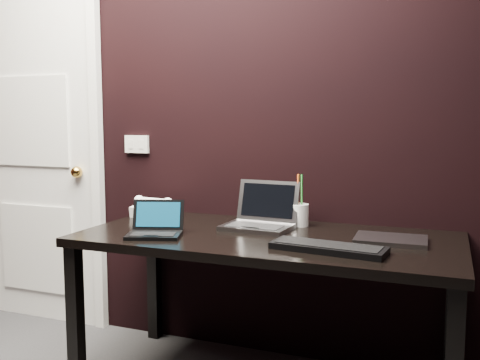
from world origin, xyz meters
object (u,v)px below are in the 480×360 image
at_px(desk, 267,252).
at_px(mobile_phone, 154,215).
at_px(netbook, 155,229).
at_px(silver_laptop, 260,220).
at_px(closed_laptop, 391,240).
at_px(door, 35,154).
at_px(desk_phone, 154,209).
at_px(ext_keyboard, 328,248).
at_px(pen_cup, 300,214).

bearing_deg(desk, mobile_phone, 171.05).
relative_size(netbook, silver_laptop, 0.87).
bearing_deg(closed_laptop, door, 171.77).
xyz_separation_m(silver_laptop, desk_phone, (-0.63, 0.08, 0.00)).
bearing_deg(netbook, ext_keyboard, 0.15).
relative_size(netbook, desk_phone, 1.16).
distance_m(door, ext_keyboard, 2.07).
bearing_deg(desk, door, 167.18).
distance_m(door, desk_phone, 0.99).
height_order(door, closed_laptop, door).
bearing_deg(silver_laptop, ext_keyboard, -39.18).
relative_size(desk, closed_laptop, 5.56).
height_order(silver_laptop, ext_keyboard, silver_laptop).
distance_m(closed_laptop, pen_cup, 0.50).
height_order(closed_laptop, desk_phone, desk_phone).
xyz_separation_m(desk_phone, pen_cup, (0.80, 0.04, 0.02)).
bearing_deg(ext_keyboard, pen_cup, 117.90).
bearing_deg(mobile_phone, desk, -8.95).
xyz_separation_m(silver_laptop, pen_cup, (0.16, 0.12, 0.02)).
xyz_separation_m(desk_phone, mobile_phone, (0.07, -0.11, -0.01)).
xyz_separation_m(ext_keyboard, closed_laptop, (0.22, 0.25, -0.00)).
height_order(closed_laptop, pen_cup, pen_cup).
distance_m(silver_laptop, pen_cup, 0.21).
xyz_separation_m(silver_laptop, mobile_phone, (-0.56, -0.03, -0.01)).
bearing_deg(pen_cup, desk_phone, -177.17).
relative_size(netbook, closed_laptop, 0.95).
height_order(mobile_phone, pen_cup, pen_cup).
distance_m(netbook, closed_laptop, 1.04).
bearing_deg(ext_keyboard, desk_phone, 158.38).
bearing_deg(closed_laptop, desk, -173.76).
height_order(ext_keyboard, mobile_phone, mobile_phone).
bearing_deg(desk, pen_cup, 71.82).
xyz_separation_m(door, mobile_phone, (1.00, -0.27, -0.27)).
distance_m(silver_laptop, ext_keyboard, 0.52).
relative_size(closed_laptop, desk_phone, 1.23).
bearing_deg(desk_phone, mobile_phone, -59.43).
bearing_deg(desk_phone, door, 170.37).
bearing_deg(door, desk_phone, -9.63).
xyz_separation_m(door, pen_cup, (1.73, -0.12, -0.24)).
distance_m(silver_laptop, mobile_phone, 0.56).
height_order(silver_laptop, closed_laptop, silver_laptop).
xyz_separation_m(silver_laptop, closed_laptop, (0.62, -0.08, -0.03)).
distance_m(desk_phone, mobile_phone, 0.13).
distance_m(closed_laptop, desk_phone, 1.26).
bearing_deg(ext_keyboard, desk, 148.98).
distance_m(netbook, mobile_phone, 0.35).
bearing_deg(desk, closed_laptop, 6.24).
distance_m(ext_keyboard, desk_phone, 1.11).
xyz_separation_m(door, silver_laptop, (1.57, -0.24, -0.26)).
relative_size(silver_laptop, desk_phone, 1.34).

